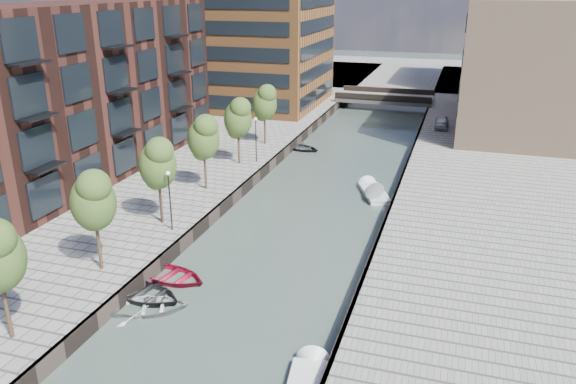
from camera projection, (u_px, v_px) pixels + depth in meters
The scene contains 23 objects.
water at pixel (332, 179), 50.00m from camera, with size 300.00×300.00×0.00m, color #38473F.
quay_left at pixel (4, 142), 59.95m from camera, with size 60.00×140.00×1.00m, color gray.
quay_right at pixel (525, 193), 45.33m from camera, with size 20.00×140.00×1.00m, color gray.
quay_wall_left at pixel (268, 168), 51.54m from camera, with size 0.25×140.00×1.00m, color #332823.
quay_wall_right at pixel (402, 181), 48.11m from camera, with size 0.25×140.00×1.00m, color #332823.
far_closure at pixel (407, 75), 103.42m from camera, with size 80.00×40.00×1.00m, color gray.
apartment_block at pixel (57, 98), 43.89m from camera, with size 8.00×38.00×14.00m, color black.
tan_block_near at pixel (520, 64), 62.34m from camera, with size 12.00×25.00×14.00m, color tan.
tan_block_far at pixel (509, 35), 85.21m from camera, with size 12.00×20.00×16.00m, color tan.
bridge at pixel (385, 98), 78.09m from camera, with size 13.00×6.00×1.30m.
tree_2 at pixel (93, 199), 30.88m from camera, with size 2.50×2.50×5.95m.
tree_3 at pixel (157, 162), 37.13m from camera, with size 2.50×2.50×5.95m.
tree_4 at pixel (203, 136), 43.38m from camera, with size 2.50×2.50×5.95m.
tree_5 at pixel (238, 117), 49.64m from camera, with size 2.50×2.50×5.95m.
tree_6 at pixel (264, 102), 55.89m from camera, with size 2.50×2.50×5.95m.
lamp_1 at pixel (170, 195), 36.50m from camera, with size 0.24×0.24×4.12m.
lamp_2 at pixel (256, 135), 50.79m from camera, with size 0.24×0.24×4.12m.
sloop_1 at pixel (145, 297), 31.27m from camera, with size 3.34×4.67×0.97m, color black.
sloop_2 at pixel (172, 279), 33.20m from camera, with size 3.19×4.47×0.93m, color maroon.
sloop_3 at pixel (149, 310), 30.04m from camera, with size 3.04×4.26×0.88m, color silver.
sloop_4 at pixel (301, 150), 58.87m from camera, with size 2.97×4.17×0.86m, color #242427.
motorboat_4 at pixel (373, 192), 46.49m from camera, with size 3.42×5.08×1.61m.
car at pixel (442, 122), 63.36m from camera, with size 1.54×3.82×1.30m, color #ABAFB0.
Camera 1 is at (10.41, -6.23, 16.49)m, focal length 35.00 mm.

